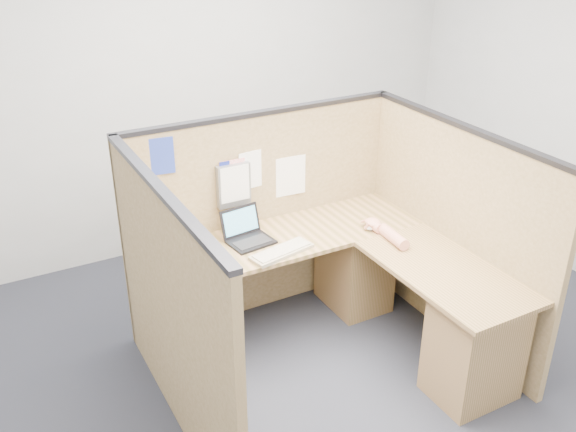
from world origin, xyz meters
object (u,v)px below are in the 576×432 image
laptop (247,233)px  mouse (372,226)px  l_desk (336,298)px  keyboard (282,251)px

laptop → mouse: 0.87m
l_desk → mouse: (0.41, 0.19, 0.36)m
l_desk → laptop: size_ratio=6.23×
l_desk → keyboard: (-0.31, 0.19, 0.35)m
laptop → mouse: bearing=-25.5°
l_desk → laptop: laptop is taller
laptop → mouse: size_ratio=2.65×
laptop → mouse: (0.83, -0.28, -0.03)m
keyboard → mouse: 0.72m
laptop → keyboard: laptop is taller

